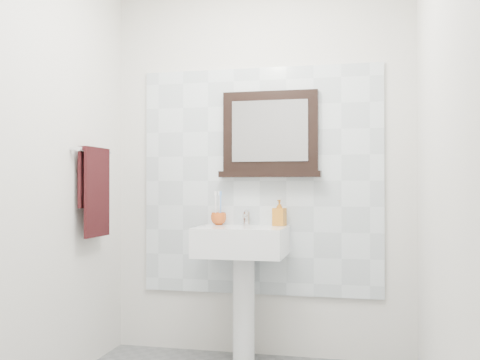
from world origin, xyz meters
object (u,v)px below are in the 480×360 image
object	(u,v)px
pedestal_sink	(242,256)
framed_mirror	(270,136)
hand_towel	(95,185)
soap_dispenser	(279,213)
toothbrush_cup	(219,219)

from	to	relation	value
pedestal_sink	framed_mirror	bearing A→B (deg)	51.72
framed_mirror	hand_towel	size ratio (longest dim) A/B	1.21
soap_dispenser	hand_towel	size ratio (longest dim) A/B	0.31
soap_dispenser	hand_towel	distance (m)	1.17
framed_mirror	hand_towel	xyz separation A→B (m)	(-1.02, -0.46, -0.32)
soap_dispenser	hand_towel	world-z (taller)	hand_towel
framed_mirror	toothbrush_cup	bearing A→B (deg)	-170.60
soap_dispenser	hand_towel	xyz separation A→B (m)	(-1.08, -0.41, 0.18)
pedestal_sink	framed_mirror	xyz separation A→B (m)	(0.15, 0.19, 0.76)
toothbrush_cup	hand_towel	distance (m)	0.82
pedestal_sink	soap_dispenser	world-z (taller)	soap_dispenser
framed_mirror	hand_towel	bearing A→B (deg)	-155.57
pedestal_sink	toothbrush_cup	world-z (taller)	pedestal_sink
pedestal_sink	toothbrush_cup	size ratio (longest dim) A/B	9.41
hand_towel	framed_mirror	bearing A→B (deg)	24.43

